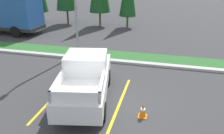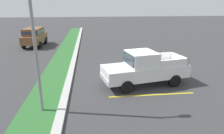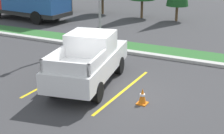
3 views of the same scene
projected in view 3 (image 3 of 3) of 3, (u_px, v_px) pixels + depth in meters
The scene contains 7 objects.
ground_plane at pixel (106, 90), 13.27m from camera, with size 120.00×120.00×0.00m, color #38383A.
parking_line_near at pixel (59, 78), 14.57m from camera, with size 0.12×4.80×0.01m, color yellow.
parking_line_far at pixel (124, 91), 13.22m from camera, with size 0.12×4.80×0.01m, color yellow.
curb_strip at pixel (152, 55), 17.44m from camera, with size 56.00×0.40×0.15m, color #B2B2AD.
grass_median at pixel (159, 51), 18.38m from camera, with size 56.00×1.80×0.06m, color #2D662D.
pickup_truck_main at pixel (89, 59), 13.60m from camera, with size 2.89×5.49×2.10m.
traffic_cone at pixel (142, 96), 12.00m from camera, with size 0.36×0.36×0.60m.
Camera 3 is at (5.84, -10.76, 5.20)m, focal length 54.27 mm.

